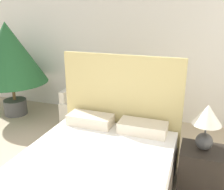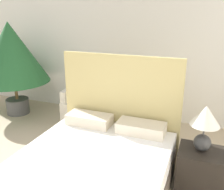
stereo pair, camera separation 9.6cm
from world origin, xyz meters
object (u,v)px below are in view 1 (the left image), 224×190
at_px(side_table, 105,116).
at_px(armchair_near_window_left, 83,108).
at_px(table_lamp, 207,121).
at_px(armchair_near_window_right, 129,115).
at_px(nightstand, 202,168).
at_px(potted_palm, 9,54).
at_px(bed, 90,181).

bearing_deg(side_table, armchair_near_window_left, 179.32).
distance_m(table_lamp, side_table, 2.04).
bearing_deg(armchair_near_window_left, table_lamp, -28.48).
relative_size(armchair_near_window_left, armchair_near_window_right, 1.00).
distance_m(nightstand, side_table, 1.97).
bearing_deg(table_lamp, nightstand, -39.62).
height_order(armchair_near_window_left, armchair_near_window_right, same).
xyz_separation_m(armchair_near_window_right, side_table, (-0.43, -0.01, -0.08)).
relative_size(armchair_near_window_left, nightstand, 1.74).
bearing_deg(potted_palm, bed, -35.84).
bearing_deg(table_lamp, armchair_near_window_right, 137.89).
distance_m(bed, potted_palm, 3.18).
relative_size(bed, armchair_near_window_right, 2.42).
relative_size(nightstand, side_table, 1.16).
bearing_deg(side_table, bed, -73.21).
distance_m(armchair_near_window_left, armchair_near_window_right, 0.87).
relative_size(bed, nightstand, 4.20).
height_order(bed, nightstand, bed).
xyz_separation_m(table_lamp, side_table, (-1.63, 1.07, -0.61)).
relative_size(nightstand, table_lamp, 0.99).
bearing_deg(table_lamp, side_table, 146.56).
xyz_separation_m(armchair_near_window_left, armchair_near_window_right, (0.87, -0.00, 0.00)).
height_order(potted_palm, side_table, potted_palm).
distance_m(bed, side_table, 1.91).
xyz_separation_m(armchair_near_window_left, side_table, (0.43, -0.01, -0.08)).
bearing_deg(armchair_near_window_right, bed, -87.74).
xyz_separation_m(bed, table_lamp, (1.08, 0.75, 0.53)).
bearing_deg(nightstand, armchair_near_window_right, 137.93).
xyz_separation_m(nightstand, table_lamp, (-0.02, 0.02, 0.59)).
bearing_deg(armchair_near_window_right, side_table, 179.25).
bearing_deg(armchair_near_window_left, side_table, -1.51).
height_order(nightstand, table_lamp, table_lamp).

